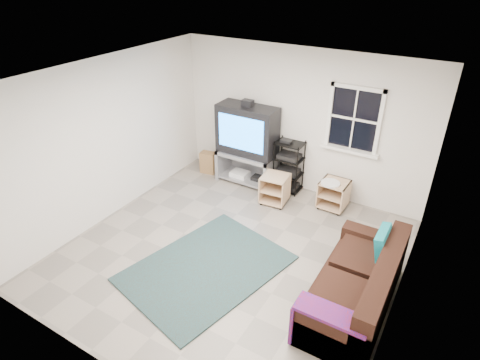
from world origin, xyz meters
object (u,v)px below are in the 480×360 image
Objects in this scene: tv_unit at (247,138)px; side_table_left at (275,187)px; side_table_right at (334,192)px; av_rack at (288,169)px; sofa at (357,288)px.

tv_unit reaches higher than side_table_left.
tv_unit reaches higher than side_table_right.
side_table_right is at bearing -7.79° from av_rack.
sofa reaches higher than side_table_left.
side_table_left is (-0.02, -0.48, -0.15)m from av_rack.
side_table_right is at bearing -0.93° from tv_unit.
tv_unit is 3.10× the size of side_table_right.
tv_unit reaches higher than sofa.
av_rack is 0.52× the size of sofa.
sofa is at bearing -63.83° from side_table_right.
sofa is (1.95, -2.20, -0.12)m from av_rack.
tv_unit is 1.65× the size of av_rack.
side_table_left is at bearing 138.92° from sofa.
av_rack is 1.88× the size of side_table_right.
sofa is (1.97, -1.71, 0.03)m from side_table_left.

